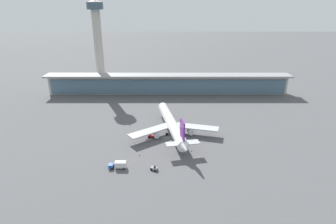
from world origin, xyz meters
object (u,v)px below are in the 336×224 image
Objects in this scene: safety_cone_bravo at (140,155)px; service_truck_near_nose_blue at (119,165)px; service_truck_under_wing_grey at (154,168)px; airliner_on_stand at (172,125)px; safety_cone_alpha at (192,151)px; service_truck_mid_apron_red at (152,136)px; control_tower at (98,39)px.

service_truck_near_nose_blue is at bearing -126.82° from safety_cone_bravo.
service_truck_under_wing_grey is at bearing -5.58° from service_truck_near_nose_blue.
airliner_on_stand is 88.40× the size of safety_cone_bravo.
service_truck_under_wing_grey is (14.90, -1.45, -0.82)m from service_truck_near_nose_blue.
service_truck_near_nose_blue is at bearing -155.64° from safety_cone_alpha.
service_truck_mid_apron_red is 0.09× the size of control_tower.
service_truck_under_wing_grey reaches higher than safety_cone_bravo.
safety_cone_alpha is (64.25, -101.16, -39.59)m from control_tower.
service_truck_mid_apron_red reaches higher than service_truck_under_wing_grey.
service_truck_near_nose_blue is 14.99m from service_truck_under_wing_grey.
service_truck_under_wing_grey is at bearing -67.91° from control_tower.
service_truck_mid_apron_red is at bearing 94.82° from service_truck_under_wing_grey.
airliner_on_stand reaches higher than service_truck_under_wing_grey.
control_tower is at bearing 124.00° from airliner_on_stand.
service_truck_near_nose_blue is 34.80m from safety_cone_alpha.
safety_cone_alpha is (8.96, -19.17, -4.90)m from airliner_on_stand.
control_tower is at bearing 110.95° from safety_cone_bravo.
service_truck_mid_apron_red is (-2.58, 30.62, -0.07)m from service_truck_under_wing_grey.
service_truck_mid_apron_red is 19.44m from safety_cone_bravo.
service_truck_near_nose_blue reaches higher than safety_cone_bravo.
service_truck_near_nose_blue is at bearing -124.13° from airliner_on_stand.
safety_cone_alpha is 24.32m from safety_cone_bravo.
safety_cone_alpha is 1.00× the size of safety_cone_bravo.
service_truck_under_wing_grey reaches higher than safety_cone_alpha.
safety_cone_bravo is (-7.20, 11.74, -0.56)m from service_truck_under_wing_grey.
airliner_on_stand is 0.85× the size of control_tower.
service_truck_mid_apron_red is at bearing 76.26° from safety_cone_bravo.
airliner_on_stand is at bearing -56.00° from control_tower.
service_truck_mid_apron_red is (12.32, 29.16, -0.88)m from service_truck_near_nose_blue.
safety_cone_bravo is at bearing -69.05° from control_tower.
airliner_on_stand is 88.40× the size of safety_cone_alpha.
service_truck_under_wing_grey is at bearing -85.18° from service_truck_mid_apron_red.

